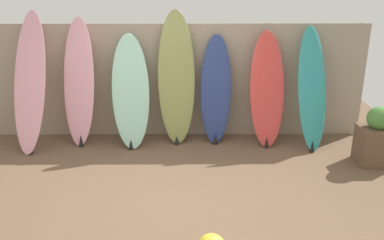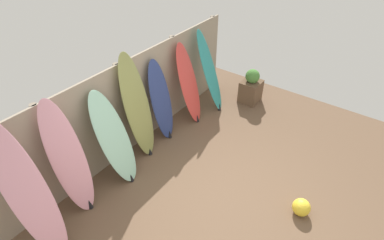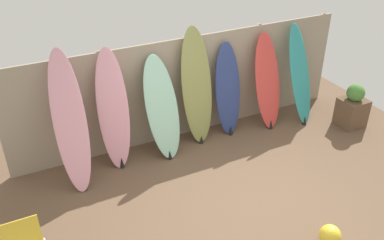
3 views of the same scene
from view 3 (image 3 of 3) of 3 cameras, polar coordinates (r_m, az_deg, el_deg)
name	(u,v)px [view 3 (image 3 of 3)]	position (r m, az deg, el deg)	size (l,w,h in m)	color
ground	(245,197)	(6.42, 7.14, -10.13)	(7.68, 7.68, 0.00)	brown
fence_back	(186,87)	(7.38, -0.81, 4.37)	(6.08, 0.11, 1.80)	gray
surfboard_pink_0	(70,123)	(6.40, -15.94, -0.35)	(0.54, 0.85, 2.02)	pink
surfboard_pink_1	(113,111)	(6.66, -10.44, 1.13)	(0.54, 0.51, 1.92)	pink
surfboard_seafoam_2	(162,109)	(6.88, -4.00, 1.53)	(0.62, 0.66, 1.68)	#9ED6BC
surfboard_olive_3	(197,87)	(7.15, 0.66, 4.37)	(0.59, 0.47, 2.02)	olive
surfboard_navy_4	(228,90)	(7.48, 4.80, 3.96)	(0.49, 0.42, 1.66)	navy
surfboard_red_5	(268,83)	(7.80, 10.06, 4.94)	(0.54, 0.55, 1.72)	#D13D38
surfboard_teal_6	(300,76)	(8.10, 14.21, 5.77)	(0.47, 0.74, 1.80)	teal
planter_box	(353,108)	(8.39, 20.62, 1.56)	(0.47, 0.42, 0.83)	brown
beach_ball	(330,235)	(5.89, 17.92, -14.42)	(0.28, 0.28, 0.28)	yellow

